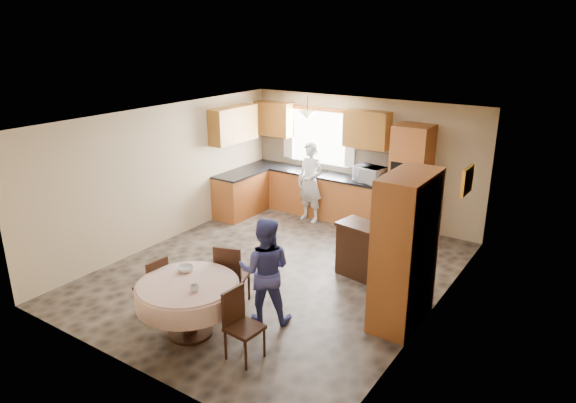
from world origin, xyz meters
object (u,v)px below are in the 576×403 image
(cupboard, at_px, (405,250))
(dining_table, at_px, (188,294))
(person_dining, at_px, (265,270))
(chair_right, at_px, (240,321))
(sideboard, at_px, (372,255))
(chair_back, at_px, (230,273))
(oven_tower, at_px, (410,181))
(chair_left, at_px, (154,284))
(person_sink, at_px, (310,182))

(cupboard, relative_size, dining_table, 1.59)
(cupboard, distance_m, person_dining, 1.85)
(person_dining, bearing_deg, chair_right, 78.41)
(sideboard, height_order, chair_back, chair_back)
(oven_tower, xyz_separation_m, person_dining, (-0.46, -3.97, -0.32))
(dining_table, xyz_separation_m, chair_back, (0.01, 0.83, -0.05))
(person_dining, bearing_deg, sideboard, -137.20)
(chair_right, xyz_separation_m, person_dining, (-0.23, 0.83, 0.25))
(chair_left, xyz_separation_m, chair_right, (1.56, -0.09, 0.01))
(person_sink, bearing_deg, sideboard, -30.42)
(dining_table, relative_size, person_sink, 0.79)
(cupboard, height_order, chair_right, cupboard)
(cupboard, height_order, person_dining, cupboard)
(cupboard, relative_size, person_dining, 1.41)
(sideboard, distance_m, chair_right, 2.75)
(cupboard, bearing_deg, person_sink, 139.32)
(sideboard, height_order, person_dining, person_dining)
(chair_back, bearing_deg, chair_right, 115.70)
(cupboard, bearing_deg, person_dining, -146.99)
(sideboard, bearing_deg, chair_back, -114.53)
(chair_back, distance_m, person_dining, 0.64)
(sideboard, xyz_separation_m, person_sink, (-2.16, 1.70, 0.41))
(oven_tower, relative_size, dining_table, 1.62)
(sideboard, height_order, chair_left, chair_left)
(chair_right, bearing_deg, chair_back, 49.64)
(chair_left, relative_size, chair_back, 0.89)
(oven_tower, xyz_separation_m, person_sink, (-1.94, -0.39, -0.24))
(dining_table, xyz_separation_m, person_sink, (-0.87, 4.41, 0.24))
(oven_tower, bearing_deg, chair_back, -105.03)
(person_dining, bearing_deg, chair_left, 2.17)
(chair_right, relative_size, person_sink, 0.54)
(cupboard, bearing_deg, chair_back, -155.06)
(sideboard, height_order, person_sink, person_sink)
(oven_tower, height_order, cupboard, oven_tower)
(dining_table, bearing_deg, cupboard, 40.34)
(sideboard, xyz_separation_m, chair_back, (-1.29, -1.88, 0.12))
(oven_tower, distance_m, chair_left, 5.08)
(chair_back, bearing_deg, chair_left, 26.63)
(oven_tower, height_order, chair_back, oven_tower)
(dining_table, relative_size, chair_back, 1.36)
(sideboard, relative_size, dining_table, 0.88)
(dining_table, height_order, chair_right, chair_right)
(chair_back, distance_m, person_sink, 3.70)
(oven_tower, relative_size, chair_left, 2.48)
(oven_tower, distance_m, person_sink, 1.99)
(cupboard, xyz_separation_m, chair_left, (-2.86, -1.74, -0.56))
(person_sink, bearing_deg, chair_back, -68.49)
(chair_left, height_order, chair_back, chair_back)
(oven_tower, bearing_deg, chair_left, -110.76)
(chair_back, xyz_separation_m, person_sink, (-0.87, 3.58, 0.29))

